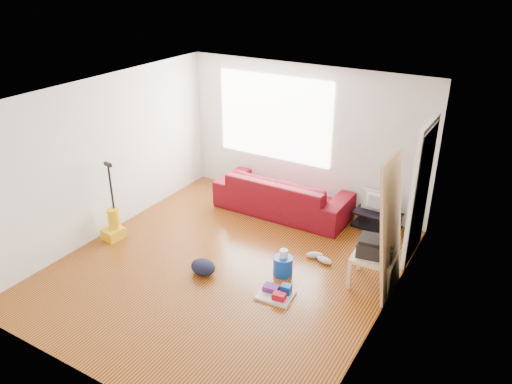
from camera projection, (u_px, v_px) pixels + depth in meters
The scene contains 13 objects.
room at pixel (235, 185), 6.79m from camera, with size 4.51×5.01×2.51m.
sofa at pixel (282, 212), 8.81m from camera, with size 2.36×0.92×0.69m, color #5C0612.
tv_stand at pixel (377, 220), 8.21m from camera, with size 0.77×0.48×0.28m.
tv at pixel (379, 203), 8.08m from camera, with size 0.62×0.08×0.36m, color black.
side_table at pixel (374, 259), 6.70m from camera, with size 0.60×0.60×0.46m.
printer at pixel (376, 247), 6.62m from camera, with size 0.52×0.43×0.25m.
bucket at pixel (283, 274), 7.07m from camera, with size 0.27×0.27×0.27m, color #0A389C.
toilet_paper at pixel (283, 262), 7.01m from camera, with size 0.12×0.12×0.11m, color white.
cleaning_tray at pixel (277, 293), 6.58m from camera, with size 0.49×0.41×0.17m.
backpack at pixel (203, 273), 7.08m from camera, with size 0.38×0.30×0.21m, color black.
sneakers at pixel (319, 258), 7.36m from camera, with size 0.45×0.23×0.10m.
vacuum at pixel (113, 225), 7.89m from camera, with size 0.30×0.34×1.27m.
door_panel at pixel (383, 290), 6.72m from camera, with size 0.04×0.77×1.91m, color tan.
Camera 1 is at (3.47, -5.03, 4.05)m, focal length 35.00 mm.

